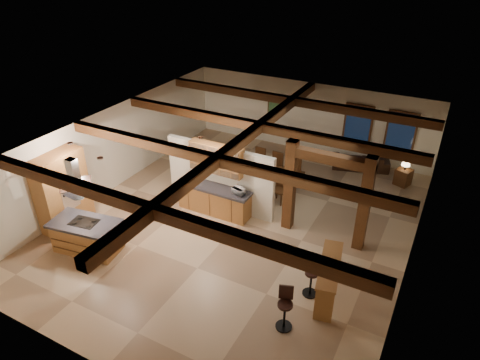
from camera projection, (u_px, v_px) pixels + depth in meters
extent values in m
plane|color=tan|center=(240.00, 222.00, 13.50)|extent=(12.00, 12.00, 0.00)
plane|color=white|center=(309.00, 117.00, 17.40)|extent=(10.00, 0.00, 10.00)
plane|color=white|center=(93.00, 319.00, 8.17)|extent=(10.00, 0.00, 10.00)
plane|color=white|center=(113.00, 148.00, 14.83)|extent=(0.00, 12.00, 12.00)
plane|color=white|center=(415.00, 228.00, 10.75)|extent=(0.00, 12.00, 12.00)
plane|color=#382312|center=(240.00, 137.00, 12.07)|extent=(12.00, 12.00, 0.00)
cube|color=#3C1F0F|center=(152.00, 211.00, 9.07)|extent=(10.00, 0.25, 0.28)
cube|color=#3C1F0F|center=(217.00, 160.00, 11.14)|extent=(10.00, 0.25, 0.28)
cube|color=#3C1F0F|center=(260.00, 126.00, 13.14)|extent=(10.00, 0.25, 0.28)
cube|color=#3C1F0F|center=(293.00, 101.00, 15.22)|extent=(10.00, 0.25, 0.28)
cube|color=#3C1F0F|center=(240.00, 142.00, 12.14)|extent=(0.28, 12.00, 0.28)
cube|color=#3C1F0F|center=(290.00, 185.00, 12.60)|extent=(0.30, 0.30, 2.90)
cube|color=#3C1F0F|center=(365.00, 204.00, 11.70)|extent=(0.30, 0.30, 2.90)
cube|color=#3C1F0F|center=(330.00, 158.00, 11.59)|extent=(2.50, 0.28, 0.28)
cube|color=white|center=(220.00, 177.00, 13.75)|extent=(3.80, 0.18, 2.20)
cube|color=#A36934|center=(62.00, 191.00, 12.82)|extent=(0.64, 1.60, 2.40)
cube|color=silver|center=(70.00, 195.00, 12.72)|extent=(0.06, 0.62, 0.95)
cube|color=black|center=(69.00, 189.00, 12.60)|extent=(0.01, 0.50, 0.28)
cube|color=#A36934|center=(214.00, 201.00, 13.78)|extent=(2.40, 0.60, 0.86)
cube|color=black|center=(214.00, 188.00, 13.55)|extent=(2.50, 0.66, 0.08)
cube|color=#A36934|center=(216.00, 159.00, 13.24)|extent=(1.80, 0.34, 0.95)
cube|color=silver|center=(213.00, 161.00, 13.11)|extent=(1.74, 0.02, 0.90)
pyramid|color=silver|center=(79.00, 198.00, 11.46)|extent=(1.10, 1.10, 0.45)
cube|color=silver|center=(73.00, 172.00, 11.06)|extent=(0.26, 0.22, 0.73)
cube|color=#3C1F0F|center=(358.00, 126.00, 16.51)|extent=(1.10, 0.05, 1.70)
cube|color=black|center=(357.00, 126.00, 16.49)|extent=(0.95, 0.02, 1.55)
cube|color=#3C1F0F|center=(401.00, 133.00, 15.86)|extent=(1.10, 0.05, 1.70)
cube|color=black|center=(400.00, 134.00, 15.84)|extent=(0.95, 0.02, 1.55)
cube|color=#3C1F0F|center=(275.00, 106.00, 17.84)|extent=(0.65, 0.04, 0.85)
cube|color=#29613A|center=(275.00, 106.00, 17.83)|extent=(0.55, 0.01, 0.75)
cylinder|color=silver|center=(100.00, 158.00, 11.00)|extent=(0.16, 0.16, 0.03)
cylinder|color=silver|center=(201.00, 138.00, 12.11)|extent=(0.16, 0.16, 0.03)
cylinder|color=silver|center=(70.00, 143.00, 11.80)|extent=(0.16, 0.16, 0.03)
cube|color=#A36934|center=(87.00, 237.00, 12.10)|extent=(1.92, 1.17, 0.86)
cube|color=black|center=(84.00, 223.00, 11.87)|extent=(2.05, 1.31, 0.08)
cube|color=black|center=(84.00, 222.00, 11.84)|extent=(0.82, 0.61, 0.02)
imported|color=#3F1F0F|center=(271.00, 180.00, 15.21)|extent=(1.76, 0.99, 0.62)
imported|color=black|center=(361.00, 161.00, 16.53)|extent=(2.27, 1.42, 0.62)
imported|color=silver|center=(239.00, 191.00, 13.11)|extent=(0.44, 0.35, 0.21)
cube|color=#A36934|center=(330.00, 265.00, 10.26)|extent=(0.83, 1.95, 0.06)
cube|color=#A36934|center=(324.00, 305.00, 9.79)|extent=(0.44, 0.18, 0.95)
cube|color=#A36934|center=(332.00, 259.00, 11.21)|extent=(0.44, 0.18, 0.95)
cube|color=#3C1F0F|center=(403.00, 177.00, 15.41)|extent=(0.63, 0.63, 0.61)
cylinder|color=black|center=(405.00, 167.00, 15.22)|extent=(0.06, 0.06, 0.17)
cone|color=#E8C58B|center=(406.00, 163.00, 15.13)|extent=(0.30, 0.30, 0.19)
cylinder|color=black|center=(285.00, 305.00, 9.50)|extent=(0.35, 0.35, 0.07)
cube|color=black|center=(286.00, 292.00, 9.53)|extent=(0.32, 0.15, 0.39)
cylinder|color=black|center=(284.00, 316.00, 9.67)|extent=(0.06, 0.06, 0.68)
cylinder|color=black|center=(284.00, 326.00, 9.83)|extent=(0.39, 0.39, 0.03)
cylinder|color=black|center=(312.00, 273.00, 10.42)|extent=(0.34, 0.34, 0.07)
cube|color=black|center=(315.00, 262.00, 10.44)|extent=(0.32, 0.05, 0.38)
cylinder|color=black|center=(311.00, 283.00, 10.59)|extent=(0.06, 0.06, 0.67)
cylinder|color=black|center=(310.00, 293.00, 10.75)|extent=(0.38, 0.38, 0.03)
cube|color=#3C1F0F|center=(243.00, 179.00, 14.95)|extent=(0.46, 0.46, 0.06)
cube|color=#3C1F0F|center=(246.00, 168.00, 14.92)|extent=(0.43, 0.08, 0.76)
cylinder|color=#3C1F0F|center=(236.00, 186.00, 15.02)|extent=(0.05, 0.05, 0.42)
cylinder|color=#3C1F0F|center=(245.00, 189.00, 14.86)|extent=(0.05, 0.05, 0.42)
cylinder|color=#3C1F0F|center=(242.00, 182.00, 15.27)|extent=(0.05, 0.05, 0.42)
cylinder|color=#3C1F0F|center=(250.00, 185.00, 15.11)|extent=(0.05, 0.05, 0.42)
cube|color=#3C1F0F|center=(263.00, 164.00, 15.99)|extent=(0.46, 0.46, 0.06)
cube|color=#3C1F0F|center=(261.00, 157.00, 15.65)|extent=(0.43, 0.08, 0.76)
cylinder|color=#3C1F0F|center=(269.00, 169.00, 16.16)|extent=(0.05, 0.05, 0.42)
cylinder|color=#3C1F0F|center=(261.00, 167.00, 16.32)|extent=(0.05, 0.05, 0.42)
cylinder|color=#3C1F0F|center=(265.00, 172.00, 15.90)|extent=(0.05, 0.05, 0.42)
cylinder|color=#3C1F0F|center=(257.00, 170.00, 16.06)|extent=(0.05, 0.05, 0.42)
cube|color=#3C1F0F|center=(261.00, 185.00, 14.62)|extent=(0.46, 0.46, 0.06)
cube|color=#3C1F0F|center=(264.00, 173.00, 14.59)|extent=(0.43, 0.08, 0.76)
cylinder|color=#3C1F0F|center=(254.00, 192.00, 14.69)|extent=(0.05, 0.05, 0.42)
cylinder|color=#3C1F0F|center=(262.00, 194.00, 14.53)|extent=(0.05, 0.05, 0.42)
cylinder|color=#3C1F0F|center=(259.00, 187.00, 14.94)|extent=(0.05, 0.05, 0.42)
cylinder|color=#3C1F0F|center=(267.00, 190.00, 14.79)|extent=(0.05, 0.05, 0.42)
cube|color=#3C1F0F|center=(280.00, 168.00, 15.66)|extent=(0.46, 0.46, 0.06)
cube|color=#3C1F0F|center=(278.00, 162.00, 15.32)|extent=(0.43, 0.08, 0.76)
cylinder|color=#3C1F0F|center=(286.00, 174.00, 15.83)|extent=(0.05, 0.05, 0.42)
cylinder|color=#3C1F0F|center=(278.00, 171.00, 15.99)|extent=(0.05, 0.05, 0.42)
cylinder|color=#3C1F0F|center=(282.00, 177.00, 15.58)|extent=(0.05, 0.05, 0.42)
cylinder|color=#3C1F0F|center=(273.00, 175.00, 15.73)|extent=(0.05, 0.05, 0.42)
cube|color=#3C1F0F|center=(279.00, 190.00, 14.29)|extent=(0.46, 0.46, 0.06)
cube|color=#3C1F0F|center=(283.00, 178.00, 14.26)|extent=(0.43, 0.08, 0.76)
cylinder|color=#3C1F0F|center=(272.00, 197.00, 14.36)|extent=(0.05, 0.05, 0.42)
cylinder|color=#3C1F0F|center=(281.00, 200.00, 14.20)|extent=(0.05, 0.05, 0.42)
cylinder|color=#3C1F0F|center=(277.00, 193.00, 14.62)|extent=(0.05, 0.05, 0.42)
cylinder|color=#3C1F0F|center=(286.00, 196.00, 14.46)|extent=(0.05, 0.05, 0.42)
cube|color=#3C1F0F|center=(297.00, 173.00, 15.33)|extent=(0.46, 0.46, 0.06)
cube|color=#3C1F0F|center=(296.00, 166.00, 14.99)|extent=(0.43, 0.08, 0.76)
cylinder|color=#3C1F0F|center=(303.00, 178.00, 15.50)|extent=(0.05, 0.05, 0.42)
cylinder|color=#3C1F0F|center=(295.00, 176.00, 15.66)|extent=(0.05, 0.05, 0.42)
cylinder|color=#3C1F0F|center=(299.00, 182.00, 15.25)|extent=(0.05, 0.05, 0.42)
cylinder|color=#3C1F0F|center=(291.00, 180.00, 15.41)|extent=(0.05, 0.05, 0.42)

